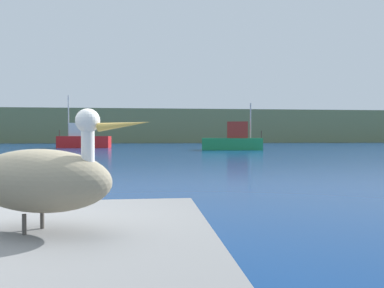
{
  "coord_description": "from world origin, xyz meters",
  "views": [
    {
      "loc": [
        1.28,
        -3.44,
        1.39
      ],
      "look_at": [
        3.86,
        18.73,
        0.88
      ],
      "focal_mm": 36.32,
      "sensor_mm": 36.0,
      "label": 1
    }
  ],
  "objects_px": {
    "fishing_boat_green": "(234,140)",
    "fishing_boat_red": "(83,139)",
    "pelican": "(41,179)",
    "mooring_buoy": "(58,177)"
  },
  "relations": [
    {
      "from": "fishing_boat_red",
      "to": "fishing_boat_green",
      "type": "distance_m",
      "value": 17.06
    },
    {
      "from": "pelican",
      "to": "fishing_boat_green",
      "type": "distance_m",
      "value": 34.28
    },
    {
      "from": "fishing_boat_red",
      "to": "mooring_buoy",
      "type": "distance_m",
      "value": 33.71
    },
    {
      "from": "fishing_boat_green",
      "to": "fishing_boat_red",
      "type": "bearing_deg",
      "value": 166.79
    },
    {
      "from": "fishing_boat_red",
      "to": "pelican",
      "type": "bearing_deg",
      "value": 106.5
    },
    {
      "from": "fishing_boat_red",
      "to": "mooring_buoy",
      "type": "height_order",
      "value": "fishing_boat_red"
    },
    {
      "from": "fishing_boat_red",
      "to": "fishing_boat_green",
      "type": "xyz_separation_m",
      "value": [
        15.17,
        -7.81,
        -0.06
      ]
    },
    {
      "from": "pelican",
      "to": "mooring_buoy",
      "type": "relative_size",
      "value": 2.32
    },
    {
      "from": "fishing_boat_green",
      "to": "pelican",
      "type": "bearing_deg",
      "value": -91.05
    },
    {
      "from": "fishing_boat_green",
      "to": "mooring_buoy",
      "type": "distance_m",
      "value": 27.64
    }
  ]
}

